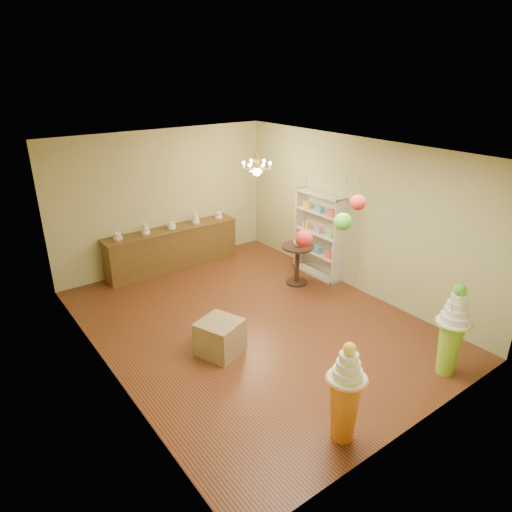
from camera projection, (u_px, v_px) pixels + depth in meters
floor at (252, 322)px, 8.07m from camera, size 6.50×6.50×0.00m
ceiling at (251, 151)px, 6.91m from camera, size 6.50×6.50×0.00m
wall_back at (164, 200)px, 9.90m from camera, size 5.00×0.04×3.00m
wall_front at (422, 327)px, 5.08m from camera, size 5.00×0.04×3.00m
wall_left at (101, 283)px, 6.12m from camera, size 0.04×6.50×3.00m
wall_right at (355, 216)px, 8.86m from camera, size 0.04×6.50×3.00m
pedestal_green at (451, 336)px, 6.51m from camera, size 0.58×0.58×1.45m
pedestal_orange at (345, 400)px, 5.36m from camera, size 0.54×0.54×1.35m
burlap_riser at (220, 337)px, 7.12m from camera, size 0.79×0.79×0.55m
sideboard at (173, 247)px, 10.09m from camera, size 3.04×0.54×1.16m
shelving_unit at (319, 235)px, 9.60m from camera, size 0.33×1.20×1.80m
round_table at (297, 259)px, 9.31m from camera, size 0.73×0.73×0.84m
vase at (298, 241)px, 9.16m from camera, size 0.21×0.21×0.20m
pom_red_left at (304, 239)px, 5.76m from camera, size 0.23×0.23×0.94m
pom_green_mid at (343, 221)px, 5.59m from camera, size 0.22×0.22×0.68m
pom_red_right at (358, 202)px, 5.38m from camera, size 0.19×0.19×0.39m
chandelier at (257, 169)px, 9.04m from camera, size 0.77×0.77×0.85m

